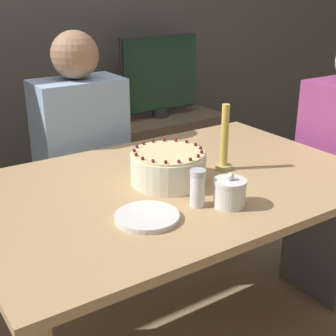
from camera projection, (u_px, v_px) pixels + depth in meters
The scene contains 10 objects.
wall_behind at pixel (31, 6), 2.57m from camera, with size 8.00×0.05×2.60m.
dining_table at pixel (173, 209), 1.72m from camera, with size 1.42×0.94×0.75m.
cake at pixel (168, 167), 1.65m from camera, with size 0.27×0.27×0.13m.
sugar_bowl at pixel (230, 192), 1.48m from camera, with size 0.11×0.11×0.11m.
sugar_shaker at pixel (198, 188), 1.47m from camera, with size 0.05×0.05×0.12m.
plate_stack at pixel (147, 217), 1.40m from camera, with size 0.20×0.20×0.02m.
candle at pixel (224, 144), 1.75m from camera, with size 0.06×0.06×0.25m.
person_man_blue_shirt at pixel (84, 180), 2.24m from camera, with size 0.40×0.34×1.23m.
side_cabinet at pixel (161, 163), 3.08m from camera, with size 0.79×0.42×0.63m.
tv_monitor at pixel (160, 76), 2.87m from camera, with size 0.54×0.10×0.50m.
Camera 1 is at (-0.87, -1.28, 1.41)m, focal length 50.00 mm.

